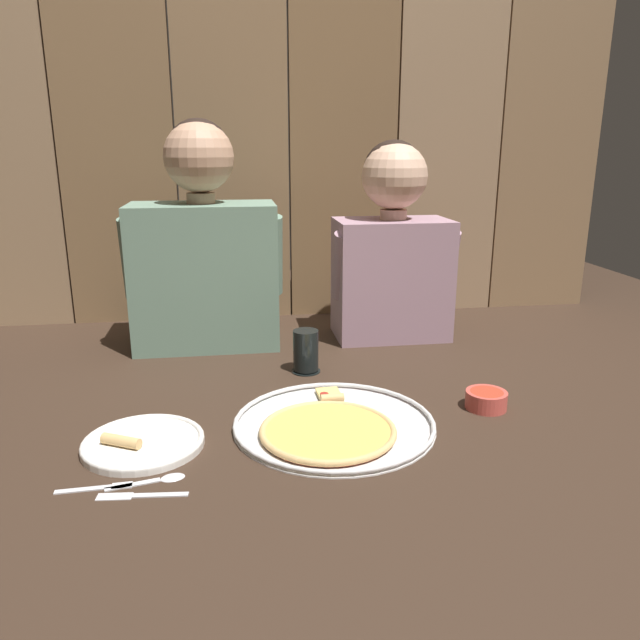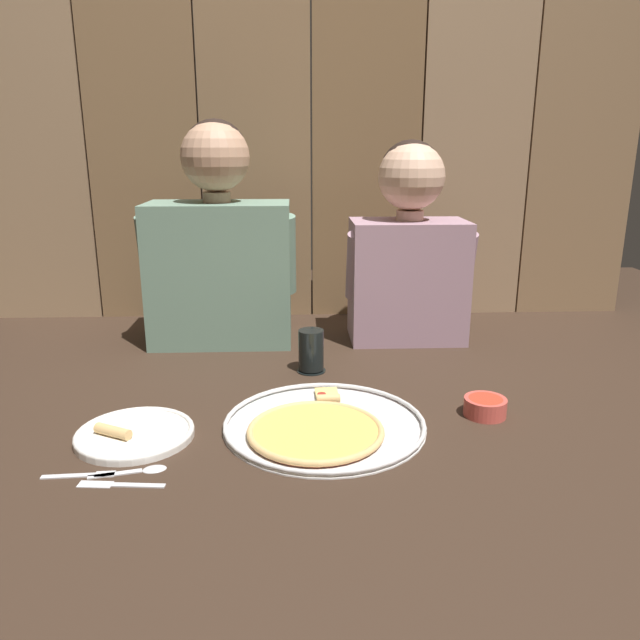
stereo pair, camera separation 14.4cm
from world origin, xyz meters
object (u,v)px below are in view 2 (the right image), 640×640
object	(u,v)px
dinner_plate	(134,434)
drinking_glass	(311,351)
dipping_bowl	(485,406)
diner_right	(409,247)
diner_left	(219,245)
pizza_tray	(320,426)

from	to	relation	value
dinner_plate	drinking_glass	size ratio (longest dim) A/B	2.11
dipping_bowl	drinking_glass	bearing A→B (deg)	142.22
dipping_bowl	diner_right	xyz separation A→B (m)	(-0.08, 0.57, 0.26)
diner_left	pizza_tray	bearing A→B (deg)	-66.66
drinking_glass	diner_right	xyz separation A→B (m)	(0.30, 0.28, 0.23)
pizza_tray	dinner_plate	distance (m)	0.38
diner_left	drinking_glass	bearing A→B (deg)	-46.72
drinking_glass	dipping_bowl	bearing A→B (deg)	-37.78
pizza_tray	drinking_glass	distance (m)	0.35
pizza_tray	drinking_glass	bearing A→B (deg)	91.43
pizza_tray	diner_right	distance (m)	0.75
dinner_plate	diner_right	world-z (taller)	diner_right
pizza_tray	drinking_glass	xyz separation A→B (m)	(-0.01, 0.35, 0.05)
pizza_tray	dinner_plate	xyz separation A→B (m)	(-0.38, -0.02, -0.00)
pizza_tray	dipping_bowl	world-z (taller)	dipping_bowl
diner_left	dinner_plate	bearing A→B (deg)	-99.65
dipping_bowl	diner_left	bearing A→B (deg)	138.24
dipping_bowl	diner_right	bearing A→B (deg)	97.62
pizza_tray	dinner_plate	size ratio (longest dim) A/B	1.79
diner_left	diner_right	size ratio (longest dim) A/B	1.09
diner_left	diner_right	xyz separation A→B (m)	(0.56, 0.00, -0.01)
drinking_glass	diner_left	size ratio (longest dim) A/B	0.17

